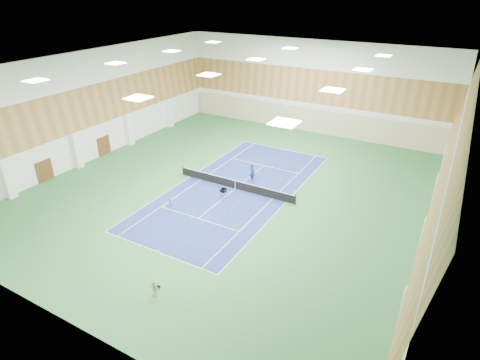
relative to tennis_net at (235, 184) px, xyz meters
name	(u,v)px	position (x,y,z in m)	size (l,w,h in m)	color
ground	(235,189)	(0.00, 0.00, -0.55)	(40.00, 40.00, 0.00)	#2C6735
room_shell	(235,131)	(0.00, 0.00, 5.45)	(36.00, 40.00, 12.00)	white
wood_cladding	(235,111)	(0.00, 0.00, 7.45)	(36.00, 40.00, 8.00)	#AA793F
ceiling_light_grid	(234,66)	(0.00, 0.00, 11.37)	(21.40, 25.40, 0.06)	white
court_surface	(235,189)	(0.00, 0.00, -0.55)	(10.97, 23.77, 0.01)	navy
tennis_balls_scatter	(235,188)	(0.00, 0.00, -0.50)	(10.57, 22.77, 0.07)	gold
tennis_net	(235,184)	(0.00, 0.00, 0.00)	(12.80, 0.10, 1.10)	black
back_curtain	(308,120)	(0.00, 19.75, 1.05)	(35.40, 0.16, 3.20)	#C6B793
door_left_a	(45,171)	(-17.92, -8.00, 0.55)	(0.08, 1.80, 2.20)	#593319
door_left_b	(104,146)	(-17.92, 0.00, 0.55)	(0.08, 1.80, 2.20)	#593319
coach	(252,172)	(0.59, 2.43, 0.41)	(0.70, 0.46, 1.92)	navy
child_court	(171,203)	(-3.24, -6.09, -0.07)	(0.47, 0.37, 0.97)	#9C9BA4
child_apron	(154,289)	(2.99, -15.63, 0.02)	(0.67, 0.28, 1.14)	tan
ball_cart	(223,193)	(-0.08, -2.10, -0.09)	(0.54, 0.54, 0.93)	black
cone_svc_a	(164,206)	(-3.89, -6.27, -0.44)	(0.20, 0.20, 0.22)	orange
cone_svc_b	(189,214)	(-1.08, -6.29, -0.44)	(0.21, 0.21, 0.23)	orange
cone_svc_c	(209,217)	(0.80, -5.83, -0.45)	(0.18, 0.18, 0.20)	#FF5C0D
cone_svc_d	(235,225)	(3.38, -5.92, -0.43)	(0.22, 0.22, 0.24)	orange
cone_base_a	(120,233)	(-4.08, -11.56, -0.43)	(0.23, 0.23, 0.25)	#DA630B
cone_base_b	(144,245)	(-1.36, -11.80, -0.43)	(0.21, 0.21, 0.23)	#E5480C
cone_base_c	(181,253)	(1.83, -11.29, -0.42)	(0.23, 0.23, 0.25)	orange
cone_base_d	(203,264)	(3.99, -11.54, -0.44)	(0.19, 0.19, 0.21)	orange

